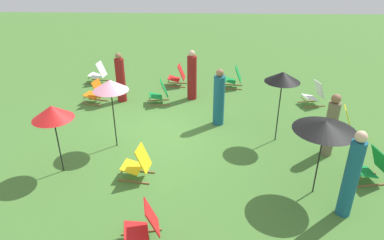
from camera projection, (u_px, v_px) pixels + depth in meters
The scene contains 20 objects.
ground_plane at pixel (151, 135), 10.07m from camera, with size 40.00×40.00×0.00m, color #477A33.
deckchair_0 at pixel (144, 226), 6.29m from camera, with size 0.62×0.84×0.83m.
deckchair_1 at pixel (98, 73), 13.74m from camera, with size 0.59×0.82×0.83m.
deckchair_2 at pixel (234, 78), 13.26m from camera, with size 0.57×0.82×0.83m.
deckchair_3 at pixel (372, 167), 7.96m from camera, with size 0.60×0.83×0.83m.
deckchair_4 at pixel (341, 122), 10.00m from camera, with size 0.65×0.85×0.83m.
deckchair_5 at pixel (160, 93), 11.92m from camera, with size 0.60×0.83×0.83m.
deckchair_6 at pixel (95, 93), 11.94m from camera, with size 0.65×0.85×0.83m.
deckchair_7 at pixel (138, 164), 8.07m from camera, with size 0.58×0.82×0.83m.
deckchair_8 at pixel (178, 76), 13.44m from camera, with size 0.53×0.79×0.83m.
deckchair_9 at pixel (314, 94), 11.82m from camera, with size 0.62×0.84×0.83m.
umbrella_0 at pixel (283, 77), 8.97m from camera, with size 0.93×0.93×2.00m.
umbrella_1 at pixel (110, 85), 8.75m from camera, with size 0.90×0.90×1.89m.
umbrella_2 at pixel (52, 112), 7.76m from camera, with size 0.93×0.93×1.73m.
umbrella_3 at pixel (325, 126), 7.01m from camera, with size 1.29×1.29×1.75m.
person_0 at pixel (219, 99), 10.34m from camera, with size 0.45×0.45×1.74m.
person_1 at pixel (192, 77), 12.08m from camera, with size 0.34×0.34×1.75m.
person_2 at pixel (351, 176), 6.72m from camera, with size 0.36×0.36×1.91m.
person_3 at pixel (121, 79), 11.91m from camera, with size 0.43×0.43×1.72m.
person_4 at pixel (331, 126), 8.79m from camera, with size 0.41×0.41×1.69m.
Camera 1 is at (8.75, 1.52, 4.91)m, focal length 32.63 mm.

